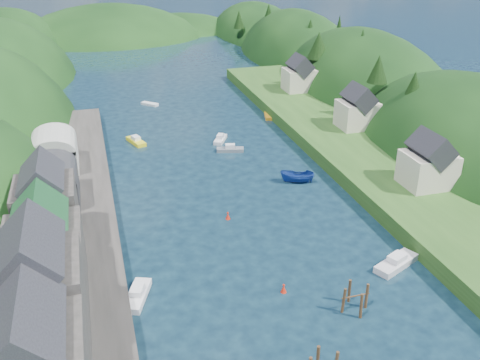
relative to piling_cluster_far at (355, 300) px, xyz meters
name	(u,v)px	position (x,y,z in m)	size (l,w,h in m)	color
ground	(207,150)	(-5.08, 48.52, -1.25)	(600.00, 600.00, 0.00)	black
hillside_right	(360,123)	(39.92, 73.52, -8.66)	(36.00, 245.56, 48.00)	black
far_hills	(141,62)	(-3.86, 172.53, -12.05)	(103.00, 68.00, 44.00)	black
hill_trees	(193,71)	(-4.26, 63.63, 9.85)	(92.04, 150.35, 12.54)	black
quay_left	(71,252)	(-29.08, 18.52, -0.25)	(12.00, 110.00, 2.00)	#2D2B28
terrace_left_grass	(9,259)	(-36.08, 18.52, 0.00)	(12.00, 110.00, 2.50)	#234719
quayside_buildings	(40,277)	(-31.08, 4.91, 5.84)	(8.00, 35.84, 12.90)	#2D2B28
boat_sheds	(53,163)	(-31.08, 37.52, 4.03)	(7.00, 21.00, 7.50)	#2D2D30
terrace_right	(356,150)	(19.92, 38.52, -0.05)	(16.00, 120.00, 2.40)	#234719
right_bank_cottages	(352,110)	(22.92, 46.86, 4.60)	(9.00, 59.24, 8.41)	beige
piling_cluster_far	(355,300)	(0.00, 0.00, 0.00)	(3.24, 3.02, 3.63)	#382314
channel_buoy_near	(284,289)	(-6.21, 4.96, -0.77)	(0.70, 0.70, 1.10)	#AE1F0D
channel_buoy_far	(228,216)	(-7.92, 22.79, -0.77)	(0.70, 0.70, 1.10)	#AE1F0D
moored_boats	(259,241)	(-5.79, 15.06, -0.57)	(37.16, 99.38, 2.16)	silver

